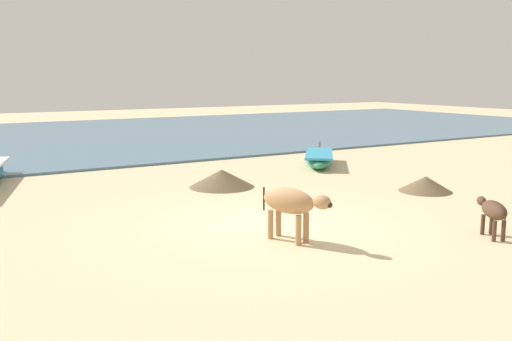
% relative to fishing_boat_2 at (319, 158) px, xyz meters
% --- Properties ---
extents(ground, '(80.00, 80.00, 0.00)m').
position_rel_fishing_boat_2_xyz_m(ground, '(-5.17, -5.51, -0.24)').
color(ground, beige).
extents(sea_water, '(60.00, 20.00, 0.08)m').
position_rel_fishing_boat_2_xyz_m(sea_water, '(-5.17, 12.78, -0.20)').
color(sea_water, slate).
rests_on(sea_water, ground).
extents(fishing_boat_2, '(2.62, 3.01, 0.63)m').
position_rel_fishing_boat_2_xyz_m(fishing_boat_2, '(0.00, 0.00, 0.00)').
color(fishing_boat_2, '#338C66').
rests_on(fishing_boat_2, ground).
extents(cow_adult_tan, '(0.77, 1.46, 0.97)m').
position_rel_fishing_boat_2_xyz_m(cow_adult_tan, '(-5.64, -6.58, 0.46)').
color(cow_adult_tan, tan).
rests_on(cow_adult_tan, ground).
extents(calf_far_dark, '(0.67, 1.00, 0.69)m').
position_rel_fishing_boat_2_xyz_m(calf_far_dark, '(-2.33, -8.28, 0.25)').
color(calf_far_dark, '#4C3323').
rests_on(calf_far_dark, ground).
extents(debris_pile_0, '(2.47, 2.47, 0.47)m').
position_rel_fishing_boat_2_xyz_m(debris_pile_0, '(-4.45, -1.58, -0.00)').
color(debris_pile_0, brown).
rests_on(debris_pile_0, ground).
extents(debris_pile_1, '(1.91, 1.91, 0.39)m').
position_rel_fishing_boat_2_xyz_m(debris_pile_1, '(-0.21, -4.78, -0.04)').
color(debris_pile_1, brown).
rests_on(debris_pile_1, ground).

